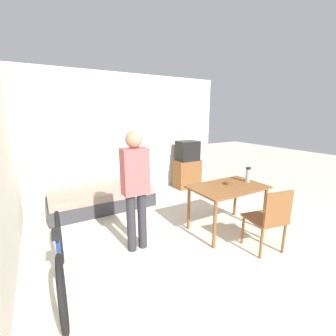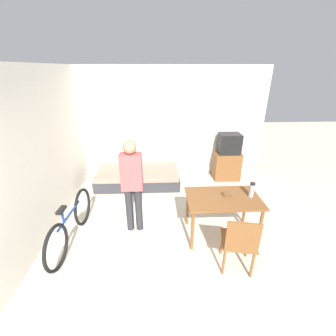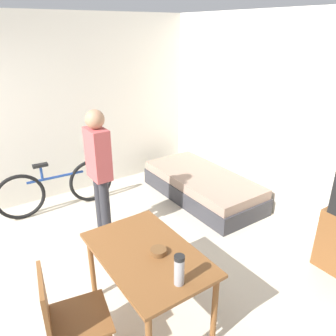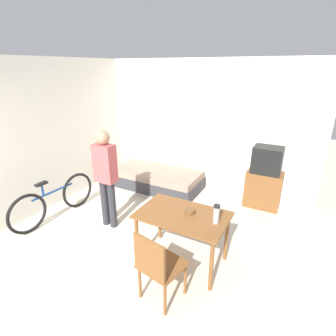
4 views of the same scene
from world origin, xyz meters
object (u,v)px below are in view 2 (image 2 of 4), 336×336
Objects in this scene: daybed at (138,177)px; wooden_chair at (240,242)px; mate_bowl at (227,194)px; thermos_flask at (252,189)px; person_standing at (132,181)px; bicycle at (71,224)px; tv at (228,158)px; dining_table at (223,202)px.

daybed is 2.17× the size of wooden_chair.
mate_bowl reaches higher than daybed.
thermos_flask is 0.40m from mate_bowl.
wooden_chair reaches higher than daybed.
person_standing is (-1.50, 0.97, 0.44)m from wooden_chair.
thermos_flask is (2.89, 0.06, 0.53)m from bicycle.
bicycle is (-2.48, 0.69, -0.17)m from wooden_chair.
mate_bowl is at bearing -107.13° from tv.
dining_table is 0.15m from mate_bowl.
person_standing is at bearing 174.29° from mate_bowl.
tv is at bearing 72.87° from mate_bowl.
dining_table is at bearing -179.22° from thermos_flask.
tv is 0.71× the size of bicycle.
thermos_flask reaches higher than dining_table.
thermos_flask reaches higher than mate_bowl.
tv is 4.79× the size of thermos_flask.
person_standing reaches higher than daybed.
person_standing reaches higher than thermos_flask.
tv is at bearing 71.66° from dining_table.
mate_bowl is (-0.37, 0.06, -0.11)m from thermos_flask.
person_standing reaches higher than bicycle.
tv is (2.23, 0.21, 0.37)m from daybed.
wooden_chair is (-0.66, -2.87, -0.05)m from tv.
dining_table is 1.29× the size of wooden_chair.
dining_table is 0.76m from wooden_chair.
dining_table is 2.46m from bicycle.
thermos_flask is at bearing -6.42° from person_standing.
wooden_chair is 6.70× the size of mate_bowl.
dining_table is 1.51m from person_standing.
person_standing reaches higher than mate_bowl.
daybed is 1.86m from person_standing.
tv is 2.91m from person_standing.
person_standing is at bearing 15.59° from bicycle.
dining_table is 8.62× the size of mate_bowl.
daybed is 2.51m from mate_bowl.
thermos_flask reaches higher than daybed.
daybed is 14.56× the size of mate_bowl.
bicycle is 2.94m from thermos_flask.
thermos_flask is at bearing 61.92° from wooden_chair.
person_standing is at bearing 173.58° from thermos_flask.
wooden_chair reaches higher than dining_table.
wooden_chair is 1.84m from person_standing.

